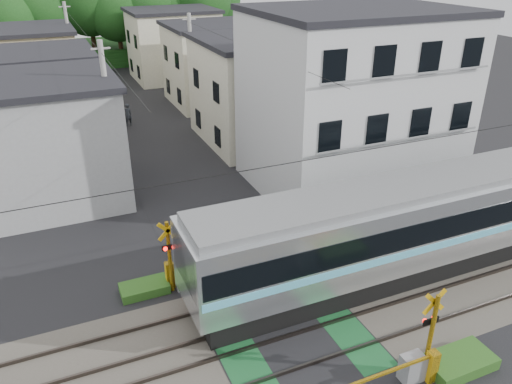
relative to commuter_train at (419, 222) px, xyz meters
name	(u,v)px	position (x,y,z in m)	size (l,w,h in m)	color
ground	(284,327)	(-6.47, -1.20, -2.10)	(120.00, 120.00, 0.00)	black
track_bed	(284,327)	(-6.47, -1.20, -2.06)	(120.00, 120.00, 0.14)	#47423A
commuter_train	(419,222)	(0.00, 0.00, 0.00)	(19.10, 3.01, 3.97)	black
crossing_signal_near	(417,362)	(-3.88, -4.85, -1.39)	(4.74, 0.65, 3.09)	#E5A70C
crossing_signal_far	(181,272)	(-9.05, 2.45, -1.39)	(4.74, 0.65, 3.09)	#E5A70C
apartment_block	(351,101)	(2.03, 8.29, 2.56)	(10.20, 8.36, 9.30)	silver
houses_row	(134,76)	(-6.22, 24.72, 1.15)	(22.07, 31.35, 6.80)	#A1A3A6
tree_hill	(98,15)	(-5.69, 46.51, 3.26)	(40.00, 12.88, 10.77)	#1A4617
catenary	(437,201)	(-0.47, -1.17, 1.60)	(60.00, 5.04, 7.00)	#2D2D33
utility_poles	(122,75)	(-7.52, 21.81, 1.98)	(7.90, 42.00, 8.00)	#A5A5A0
pedestrian	(128,115)	(-7.26, 23.16, -1.25)	(0.62, 0.40, 1.69)	#30343C
weed_patches	(330,312)	(-4.71, -1.29, -1.91)	(10.25, 8.80, 0.40)	#2D5E1E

